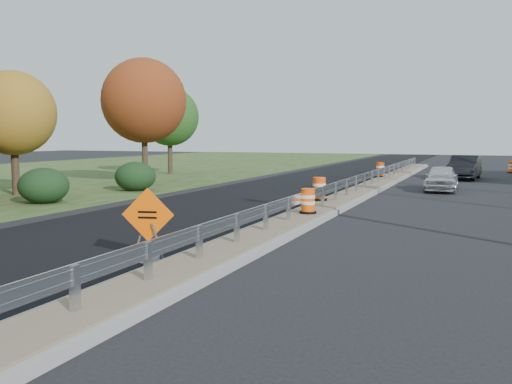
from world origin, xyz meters
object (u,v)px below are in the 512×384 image
at_px(car_silver, 441,178).
at_px(barrel_median_far, 380,170).
at_px(barrel_median_near, 308,201).
at_px(barrel_shoulder_far, 512,167).
at_px(caution_sign, 148,243).
at_px(barrel_median_mid, 319,189).
at_px(car_dark_mid, 465,167).

bearing_deg(car_silver, barrel_median_far, 124.32).
xyz_separation_m(barrel_median_near, barrel_shoulder_far, (7.39, 29.12, -0.21)).
distance_m(caution_sign, barrel_median_far, 25.62).
distance_m(caution_sign, barrel_shoulder_far, 37.65).
height_order(barrel_median_mid, barrel_shoulder_far, barrel_median_mid).
bearing_deg(car_silver, barrel_median_near, -106.48).
relative_size(caution_sign, car_dark_mid, 0.35).
bearing_deg(barrel_median_near, barrel_median_mid, 100.14).
height_order(caution_sign, barrel_median_mid, caution_sign).
relative_size(barrel_median_far, car_dark_mid, 0.20).
distance_m(barrel_median_far, car_silver, 7.16).
bearing_deg(barrel_median_mid, barrel_median_far, 90.00).
distance_m(barrel_median_near, barrel_median_mid, 3.91).
distance_m(barrel_median_near, barrel_shoulder_far, 30.05).
height_order(caution_sign, car_silver, caution_sign).
height_order(barrel_median_near, barrel_median_far, barrel_median_far).
height_order(caution_sign, barrel_median_far, caution_sign).
bearing_deg(caution_sign, barrel_shoulder_far, 62.75).
bearing_deg(car_dark_mid, barrel_shoulder_far, 73.89).
relative_size(caution_sign, barrel_median_mid, 1.79).
height_order(barrel_median_far, barrel_shoulder_far, barrel_median_far).
bearing_deg(caution_sign, car_silver, 62.35).
height_order(barrel_median_far, car_dark_mid, car_dark_mid).
relative_size(caution_sign, car_silver, 0.43).
distance_m(barrel_median_far, barrel_shoulder_far, 13.63).
bearing_deg(barrel_shoulder_far, car_silver, -103.23).
bearing_deg(barrel_median_far, barrel_shoulder_far, 53.61).
distance_m(barrel_median_near, car_dark_mid, 21.60).
bearing_deg(car_silver, barrel_shoulder_far, 75.90).
bearing_deg(barrel_shoulder_far, caution_sign, -103.70).
bearing_deg(barrel_median_far, caution_sign, -91.86).
height_order(barrel_median_near, barrel_median_mid, barrel_median_mid).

